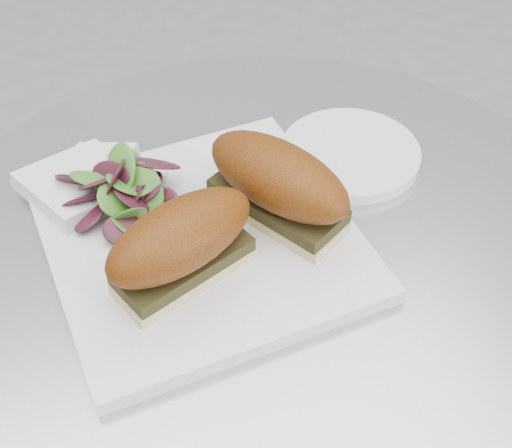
{
  "coord_description": "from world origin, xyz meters",
  "views": [
    {
      "loc": [
        -0.17,
        -0.43,
        1.23
      ],
      "look_at": [
        -0.01,
        0.01,
        0.77
      ],
      "focal_mm": 50.0,
      "sensor_mm": 36.0,
      "label": 1
    }
  ],
  "objects": [
    {
      "name": "plate",
      "position": [
        -0.06,
        0.03,
        0.74
      ],
      "size": [
        0.3,
        0.3,
        0.02
      ],
      "primitive_type": "cube",
      "rotation": [
        0.0,
        0.0,
        0.07
      ],
      "color": "silver",
      "rests_on": "table"
    },
    {
      "name": "sandwich_right",
      "position": [
        0.02,
        0.03,
        0.79
      ],
      "size": [
        0.14,
        0.17,
        0.08
      ],
      "rotation": [
        0.0,
        0.0,
        -1.06
      ],
      "color": "beige",
      "rests_on": "plate"
    },
    {
      "name": "napkin",
      "position": [
        -0.13,
        0.13,
        0.74
      ],
      "size": [
        0.15,
        0.15,
        0.02
      ],
      "primitive_type": null,
      "rotation": [
        0.0,
        0.0,
        0.11
      ],
      "color": "white",
      "rests_on": "table"
    },
    {
      "name": "salad",
      "position": [
        -0.11,
        0.1,
        0.77
      ],
      "size": [
        0.11,
        0.11,
        0.05
      ],
      "primitive_type": null,
      "color": "#44912F",
      "rests_on": "plate"
    },
    {
      "name": "saucer",
      "position": [
        0.13,
        0.1,
        0.74
      ],
      "size": [
        0.15,
        0.15,
        0.01
      ],
      "primitive_type": "cylinder",
      "color": "silver",
      "rests_on": "table"
    },
    {
      "name": "table",
      "position": [
        0.0,
        0.0,
        0.49
      ],
      "size": [
        0.7,
        0.7,
        0.73
      ],
      "color": "silver",
      "rests_on": "ground"
    },
    {
      "name": "sandwich_left",
      "position": [
        -0.09,
        -0.01,
        0.79
      ],
      "size": [
        0.16,
        0.11,
        0.08
      ],
      "rotation": [
        0.0,
        0.0,
        0.36
      ],
      "color": "beige",
      "rests_on": "plate"
    }
  ]
}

